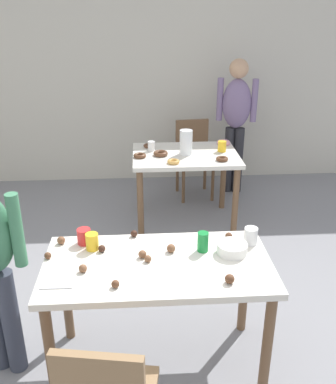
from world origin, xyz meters
TOP-DOWN VIEW (x-y plane):
  - ground_plane at (0.00, 0.00)m, footprint 6.40×6.40m
  - wall_back at (0.00, 3.20)m, footprint 6.40×0.10m
  - dining_table_near at (-0.06, -0.03)m, footprint 1.31×0.68m
  - dining_table_far at (0.29, 1.89)m, footprint 1.02×0.75m
  - chair_far_table at (0.47, 2.62)m, footprint 0.44×0.44m
  - person_adult_far at (0.95, 2.66)m, footprint 0.45×0.27m
  - mixing_bowl at (0.38, 0.05)m, footprint 0.18×0.18m
  - soda_can at (0.21, 0.09)m, footprint 0.07×0.07m
  - fork_near at (-0.60, -0.23)m, footprint 0.17×0.02m
  - cup_near_0 at (-0.45, 0.15)m, footprint 0.08×0.08m
  - cup_near_1 at (0.52, 0.15)m, footprint 0.08×0.08m
  - cup_near_2 at (-0.50, 0.22)m, footprint 0.08×0.08m
  - cake_ball_0 at (-0.12, -0.01)m, footprint 0.04×0.04m
  - cake_ball_1 at (-0.39, 0.11)m, footprint 0.04×0.04m
  - cake_ball_2 at (-0.48, -0.09)m, footprint 0.05×0.05m
  - cake_ball_3 at (0.39, 0.21)m, footprint 0.04×0.04m
  - cake_ball_4 at (-0.29, -0.25)m, footprint 0.04×0.04m
  - cake_ball_5 at (-0.70, 0.06)m, footprint 0.04×0.04m
  - cake_ball_6 at (-0.64, 0.22)m, footprint 0.05×0.05m
  - cake_ball_7 at (0.31, -0.25)m, footprint 0.05×0.05m
  - cake_ball_8 at (-0.15, 0.03)m, footprint 0.05×0.05m
  - cake_ball_9 at (-0.20, 0.28)m, footprint 0.04×0.04m
  - cake_ball_10 at (0.02, 0.08)m, footprint 0.05×0.05m
  - pitcher_far at (0.30, 1.87)m, footprint 0.12×0.12m
  - cup_far_0 at (0.66, 1.93)m, footprint 0.08×0.08m
  - cup_far_1 at (-0.03, 2.00)m, footprint 0.07×0.07m
  - donut_far_0 at (-0.06, 2.11)m, footprint 0.11×0.11m
  - donut_far_1 at (-0.15, 1.80)m, footprint 0.12×0.12m
  - donut_far_2 at (0.05, 1.84)m, footprint 0.14×0.14m
  - donut_far_3 at (0.61, 1.66)m, footprint 0.11×0.11m
  - donut_far_4 at (0.16, 1.62)m, footprint 0.11×0.11m
  - donut_far_5 at (0.72, 2.15)m, footprint 0.14×0.14m

SIDE VIEW (x-z plane):
  - ground_plane at x=0.00m, z-range 0.00..0.00m
  - chair_far_table at x=0.47m, z-range 0.06..0.93m
  - dining_table_far at x=0.29m, z-range 0.26..1.01m
  - dining_table_near at x=-0.06m, z-range 0.27..1.02m
  - fork_near at x=-0.60m, z-range 0.75..0.76m
  - donut_far_0 at x=-0.06m, z-range 0.75..0.78m
  - donut_far_4 at x=0.16m, z-range 0.75..0.78m
  - donut_far_3 at x=0.61m, z-range 0.75..0.78m
  - donut_far_1 at x=-0.15m, z-range 0.75..0.79m
  - cake_ball_5 at x=-0.70m, z-range 0.75..0.79m
  - donut_far_5 at x=0.72m, z-range 0.75..0.79m
  - cake_ball_0 at x=-0.12m, z-range 0.75..0.79m
  - donut_far_2 at x=0.05m, z-range 0.75..0.79m
  - cake_ball_4 at x=-0.29m, z-range 0.75..0.79m
  - cake_ball_9 at x=-0.20m, z-range 0.75..0.79m
  - cake_ball_1 at x=-0.39m, z-range 0.75..0.79m
  - cake_ball_3 at x=0.39m, z-range 0.75..0.79m
  - cake_ball_2 at x=-0.48m, z-range 0.75..0.80m
  - cake_ball_8 at x=-0.15m, z-range 0.75..0.80m
  - cake_ball_6 at x=-0.64m, z-range 0.75..0.80m
  - cake_ball_10 at x=0.02m, z-range 0.75..0.80m
  - cake_ball_7 at x=0.31m, z-range 0.75..0.80m
  - mixing_bowl at x=0.38m, z-range 0.75..0.81m
  - cup_far_1 at x=-0.03m, z-range 0.75..0.84m
  - cup_near_2 at x=-0.50m, z-range 0.75..0.85m
  - cup_near_0 at x=-0.45m, z-range 0.75..0.85m
  - cup_far_0 at x=0.66m, z-range 0.75..0.86m
  - cup_near_1 at x=0.52m, z-range 0.75..0.86m
  - soda_can at x=0.21m, z-range 0.75..0.87m
  - pitcher_far at x=0.30m, z-range 0.75..0.99m
  - person_adult_far at x=0.95m, z-range 0.16..1.70m
  - wall_back at x=0.00m, z-range 0.00..2.60m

